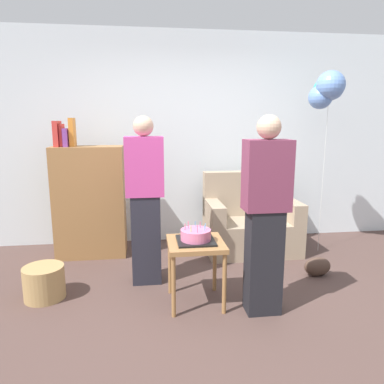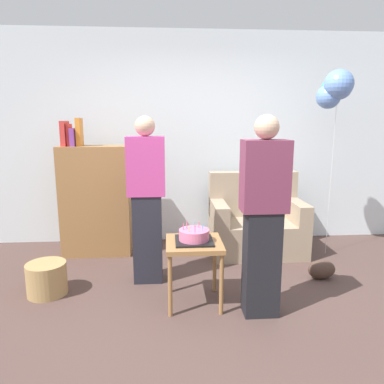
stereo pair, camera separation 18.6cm
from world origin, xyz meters
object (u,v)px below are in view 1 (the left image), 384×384
object	(u,v)px
birthday_cake	(196,236)
person_holding_cake	(265,216)
person_blowing_candles	(145,200)
handbag	(317,266)
wicker_basket	(44,282)
bookshelf	(89,200)
side_table	(196,251)
couch	(250,223)
balloon_bunch	(327,89)

from	to	relation	value
birthday_cake	person_holding_cake	distance (m)	0.62
person_holding_cake	person_blowing_candles	bearing A→B (deg)	-48.22
person_holding_cake	handbag	distance (m)	1.24
birthday_cake	person_blowing_candles	world-z (taller)	person_blowing_candles
wicker_basket	handbag	bearing A→B (deg)	2.97
handbag	bookshelf	bearing A→B (deg)	159.31
bookshelf	handbag	size ratio (longest dim) A/B	5.77
side_table	person_holding_cake	world-z (taller)	person_holding_cake
bookshelf	person_holding_cake	size ratio (longest dim) A/B	0.99
person_blowing_candles	couch	bearing A→B (deg)	14.67
side_table	couch	bearing A→B (deg)	55.40
person_blowing_candles	person_holding_cake	size ratio (longest dim) A/B	1.00
side_table	handbag	distance (m)	1.44
handbag	balloon_bunch	size ratio (longest dim) A/B	0.13
person_holding_cake	wicker_basket	xyz separation A→B (m)	(-1.88, 0.47, -0.68)
balloon_bunch	handbag	bearing A→B (deg)	-115.29
side_table	birthday_cake	bearing A→B (deg)	-122.97
person_holding_cake	wicker_basket	bearing A→B (deg)	-26.07
wicker_basket	person_blowing_candles	bearing A→B (deg)	14.14
wicker_basket	balloon_bunch	world-z (taller)	balloon_bunch
balloon_bunch	person_blowing_candles	bearing A→B (deg)	-165.05
bookshelf	wicker_basket	world-z (taller)	bookshelf
side_table	balloon_bunch	bearing A→B (deg)	32.39
birthday_cake	wicker_basket	bearing A→B (deg)	169.26
side_table	person_holding_cake	bearing A→B (deg)	-21.48
birthday_cake	wicker_basket	xyz separation A→B (m)	(-1.35, 0.26, -0.47)
couch	person_holding_cake	distance (m)	1.56
bookshelf	wicker_basket	distance (m)	1.20
person_blowing_candles	handbag	size ratio (longest dim) A/B	5.82
couch	side_table	bearing A→B (deg)	-124.60
birthday_cake	person_blowing_candles	size ratio (longest dim) A/B	0.20
bookshelf	birthday_cake	size ratio (longest dim) A/B	5.05
side_table	balloon_bunch	xyz separation A→B (m)	(1.64, 1.04, 1.45)
person_blowing_candles	handbag	world-z (taller)	person_blowing_candles
side_table	person_blowing_candles	distance (m)	0.73
person_holding_cake	wicker_basket	size ratio (longest dim) A/B	4.53
side_table	wicker_basket	size ratio (longest dim) A/B	1.57
side_table	wicker_basket	xyz separation A→B (m)	(-1.35, 0.26, -0.33)
person_holding_cake	side_table	bearing A→B (deg)	-33.64
wicker_basket	bookshelf	bearing A→B (deg)	75.55
birthday_cake	couch	bearing A→B (deg)	55.40
bookshelf	balloon_bunch	world-z (taller)	balloon_bunch
couch	wicker_basket	world-z (taller)	couch
person_blowing_candles	wicker_basket	xyz separation A→B (m)	(-0.92, -0.23, -0.68)
couch	bookshelf	xyz separation A→B (m)	(-1.93, 0.07, 0.33)
birthday_cake	person_holding_cake	world-z (taller)	person_holding_cake
side_table	wicker_basket	bearing A→B (deg)	169.26
person_blowing_candles	bookshelf	bearing A→B (deg)	112.96
balloon_bunch	person_holding_cake	bearing A→B (deg)	-131.37
side_table	balloon_bunch	distance (m)	2.42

